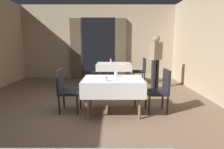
{
  "coord_description": "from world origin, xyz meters",
  "views": [
    {
      "loc": [
        0.57,
        -3.64,
        1.5
      ],
      "look_at": [
        0.56,
        0.36,
        0.8
      ],
      "focal_mm": 29.56,
      "sensor_mm": 36.0,
      "label": 1
    }
  ],
  "objects": [
    {
      "name": "ground",
      "position": [
        0.0,
        0.0,
        0.0
      ],
      "size": [
        10.08,
        10.08,
        0.0
      ],
      "primitive_type": "plane",
      "color": "#7A604C"
    },
    {
      "name": "dining_table_far",
      "position": [
        0.64,
        2.98,
        0.66
      ],
      "size": [
        1.23,
        1.03,
        0.75
      ],
      "color": "#7A604C",
      "rests_on": "ground"
    },
    {
      "name": "plate_far_b",
      "position": [
        1.03,
        2.61,
        0.76
      ],
      "size": [
        0.23,
        0.23,
        0.01
      ],
      "primitive_type": "cylinder",
      "color": "white",
      "rests_on": "dining_table_far"
    },
    {
      "name": "plate_far_d",
      "position": [
        0.91,
        3.04,
        0.76
      ],
      "size": [
        0.19,
        0.19,
        0.01
      ],
      "primitive_type": "cylinder",
      "color": "white",
      "rests_on": "dining_table_far"
    },
    {
      "name": "person_waiter_by_doorway",
      "position": [
        1.96,
        2.23,
        1.02
      ],
      "size": [
        0.42,
        0.38,
        1.72
      ],
      "color": "black",
      "rests_on": "ground"
    },
    {
      "name": "flower_vase_far",
      "position": [
        0.53,
        2.73,
        0.86
      ],
      "size": [
        0.07,
        0.07,
        0.2
      ],
      "color": "silver",
      "rests_on": "dining_table_far"
    },
    {
      "name": "glass_mid_b",
      "position": [
        0.45,
        -0.13,
        0.8
      ],
      "size": [
        0.08,
        0.08,
        0.09
      ],
      "primitive_type": "cylinder",
      "color": "silver",
      "rests_on": "dining_table_mid"
    },
    {
      "name": "plate_far_c",
      "position": [
        0.51,
        3.03,
        0.76
      ],
      "size": [
        0.19,
        0.19,
        0.01
      ],
      "primitive_type": "cylinder",
      "color": "white",
      "rests_on": "dining_table_far"
    },
    {
      "name": "chair_far_right",
      "position": [
        1.64,
        3.07,
        0.52
      ],
      "size": [
        0.44,
        0.44,
        0.93
      ],
      "color": "black",
      "rests_on": "ground"
    },
    {
      "name": "dining_table_mid",
      "position": [
        0.59,
        0.14,
        0.64
      ],
      "size": [
        1.27,
        0.92,
        0.75
      ],
      "color": "#7A604C",
      "rests_on": "ground"
    },
    {
      "name": "chair_far_left",
      "position": [
        -0.37,
        2.92,
        0.52
      ],
      "size": [
        0.44,
        0.44,
        0.93
      ],
      "color": "black",
      "rests_on": "ground"
    },
    {
      "name": "chair_mid_right",
      "position": [
        1.61,
        0.2,
        0.52
      ],
      "size": [
        0.44,
        0.44,
        0.93
      ],
      "color": "black",
      "rests_on": "ground"
    },
    {
      "name": "chair_mid_left",
      "position": [
        -0.43,
        0.22,
        0.52
      ],
      "size": [
        0.44,
        0.44,
        0.93
      ],
      "color": "black",
      "rests_on": "ground"
    },
    {
      "name": "glass_mid_a",
      "position": [
        0.65,
        0.35,
        0.81
      ],
      "size": [
        0.07,
        0.07,
        0.11
      ],
      "primitive_type": "cylinder",
      "color": "silver",
      "rests_on": "dining_table_mid"
    },
    {
      "name": "wall_back",
      "position": [
        0.0,
        4.18,
        1.51
      ],
      "size": [
        6.4,
        0.27,
        3.0
      ],
      "color": "tan",
      "rests_on": "ground"
    }
  ]
}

